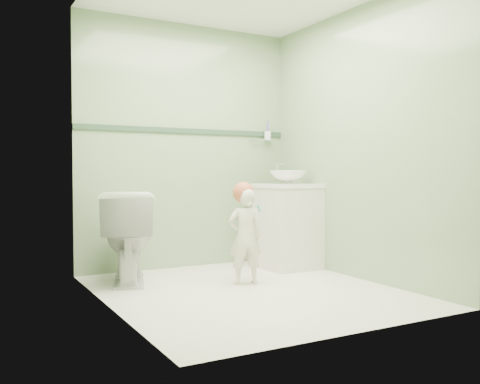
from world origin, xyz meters
TOP-DOWN VIEW (x-y plane):
  - ground at (0.00, 0.00)m, footprint 2.50×2.50m
  - room_shell at (0.00, 0.00)m, footprint 2.50×2.54m
  - trim_stripe at (0.00, 1.24)m, footprint 2.20×0.02m
  - vanity at (0.84, 0.70)m, footprint 0.52×0.50m
  - counter at (0.84, 0.70)m, footprint 0.54×0.52m
  - basin at (0.84, 0.70)m, footprint 0.37×0.37m
  - faucet at (0.84, 0.89)m, footprint 0.03×0.13m
  - cup_holder at (0.89, 1.18)m, footprint 0.26×0.07m
  - toilet at (-0.74, 0.80)m, footprint 0.65×0.86m
  - toddler at (0.10, 0.25)m, footprint 0.33×0.25m
  - hair_cap at (0.10, 0.28)m, footprint 0.18×0.18m
  - teal_toothbrush at (0.15, 0.11)m, footprint 0.11×0.14m

SIDE VIEW (x-z plane):
  - ground at x=0.00m, z-range 0.00..0.00m
  - toilet at x=-0.74m, z-range 0.00..0.78m
  - vanity at x=0.84m, z-range 0.00..0.80m
  - toddler at x=0.10m, z-range 0.00..0.80m
  - teal_toothbrush at x=0.15m, z-range 0.61..0.69m
  - hair_cap at x=0.10m, z-range 0.68..0.86m
  - counter at x=0.84m, z-range 0.79..0.83m
  - basin at x=0.84m, z-range 0.83..0.96m
  - faucet at x=0.84m, z-range 0.88..1.06m
  - room_shell at x=0.00m, z-range 0.00..2.40m
  - cup_holder at x=0.89m, z-range 1.22..1.43m
  - trim_stripe at x=0.00m, z-range 1.33..1.38m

